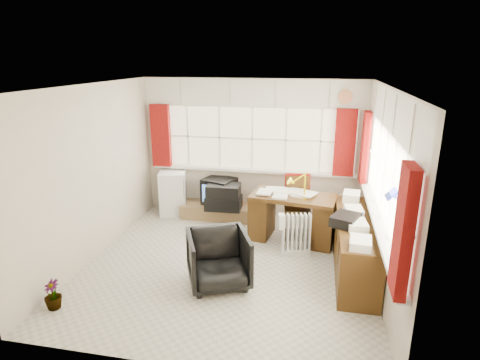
% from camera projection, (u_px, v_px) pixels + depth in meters
% --- Properties ---
extents(ground, '(4.00, 4.00, 0.00)m').
position_uv_depth(ground, '(229.00, 265.00, 5.72)').
color(ground, beige).
rests_on(ground, ground).
extents(room_walls, '(4.00, 4.00, 4.00)m').
position_uv_depth(room_walls, '(228.00, 164.00, 5.28)').
color(room_walls, beige).
rests_on(room_walls, ground).
extents(window_back, '(3.70, 0.12, 3.60)m').
position_uv_depth(window_back, '(252.00, 167.00, 7.26)').
color(window_back, '#EEE6BD').
rests_on(window_back, room_walls).
extents(window_right, '(0.12, 3.70, 3.60)m').
position_uv_depth(window_right, '(377.00, 214.00, 5.08)').
color(window_right, '#EEE6BD').
rests_on(window_right, room_walls).
extents(curtains, '(3.83, 3.83, 1.15)m').
position_uv_depth(curtains, '(302.00, 154.00, 5.98)').
color(curtains, '#941B08').
rests_on(curtains, room_walls).
extents(overhead_cabinets, '(3.98, 3.98, 0.48)m').
position_uv_depth(overhead_cabinets, '(308.00, 100.00, 5.79)').
color(overhead_cabinets, white).
rests_on(overhead_cabinets, room_walls).
extents(desk, '(1.40, 0.84, 0.80)m').
position_uv_depth(desk, '(292.00, 215.00, 6.40)').
color(desk, '#492D11').
rests_on(desk, ground).
extents(desk_lamp, '(0.17, 0.15, 0.42)m').
position_uv_depth(desk_lamp, '(305.00, 180.00, 6.10)').
color(desk_lamp, '#FFEB0A').
rests_on(desk_lamp, desk).
extents(task_chair, '(0.47, 0.49, 1.02)m').
position_uv_depth(task_chair, '(297.00, 203.00, 6.61)').
color(task_chair, black).
rests_on(task_chair, ground).
extents(office_chair, '(1.01, 1.02, 0.71)m').
position_uv_depth(office_chair, '(218.00, 259.00, 5.16)').
color(office_chair, black).
rests_on(office_chair, ground).
extents(radiator, '(0.46, 0.27, 0.65)m').
position_uv_depth(radiator, '(296.00, 238.00, 5.97)').
color(radiator, white).
rests_on(radiator, ground).
extents(credenza, '(0.50, 2.00, 0.85)m').
position_uv_depth(credenza, '(355.00, 245.00, 5.47)').
color(credenza, '#492D11').
rests_on(credenza, ground).
extents(file_tray, '(0.44, 0.48, 0.13)m').
position_uv_depth(file_tray, '(346.00, 220.00, 5.23)').
color(file_tray, black).
rests_on(file_tray, credenza).
extents(tv_bench, '(1.40, 0.50, 0.25)m').
position_uv_depth(tv_bench, '(220.00, 211.00, 7.40)').
color(tv_bench, olive).
rests_on(tv_bench, ground).
extents(crt_tv, '(0.65, 0.62, 0.48)m').
position_uv_depth(crt_tv, '(219.00, 191.00, 7.35)').
color(crt_tv, black).
rests_on(crt_tv, tv_bench).
extents(hifi_stack, '(0.65, 0.43, 0.45)m').
position_uv_depth(hifi_stack, '(224.00, 197.00, 7.10)').
color(hifi_stack, black).
rests_on(hifi_stack, tv_bench).
extents(mini_fridge, '(0.59, 0.59, 0.82)m').
position_uv_depth(mini_fridge, '(173.00, 193.00, 7.50)').
color(mini_fridge, white).
rests_on(mini_fridge, ground).
extents(spray_bottle_a, '(0.11, 0.11, 0.28)m').
position_uv_depth(spray_bottle_a, '(207.00, 212.00, 7.32)').
color(spray_bottle_a, silver).
rests_on(spray_bottle_a, ground).
extents(spray_bottle_b, '(0.10, 0.10, 0.21)m').
position_uv_depth(spray_bottle_b, '(200.00, 233.00, 6.51)').
color(spray_bottle_b, '#8CD1C1').
rests_on(spray_bottle_b, ground).
extents(flower_vase, '(0.27, 0.27, 0.36)m').
position_uv_depth(flower_vase, '(53.00, 295.00, 4.70)').
color(flower_vase, black).
rests_on(flower_vase, ground).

